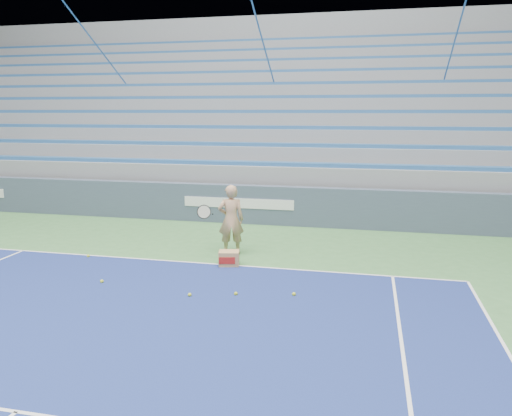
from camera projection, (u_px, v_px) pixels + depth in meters
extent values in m
cube|color=white|center=(192.00, 262.00, 10.58)|extent=(10.97, 0.05, 0.00)
cube|color=white|center=(16.00, 412.00, 5.32)|extent=(8.23, 0.05, 0.00)
cube|color=#3E4B5F|center=(239.00, 204.00, 14.30)|extent=(30.00, 0.30, 1.10)
cube|color=white|center=(238.00, 203.00, 14.14)|extent=(3.20, 0.02, 0.28)
cube|color=gray|center=(270.00, 182.00, 18.66)|extent=(30.00, 8.50, 1.10)
cube|color=gray|center=(270.00, 161.00, 18.51)|extent=(30.00, 8.50, 0.50)
cube|color=#285893|center=(245.00, 163.00, 14.74)|extent=(29.60, 0.42, 0.11)
cube|color=gray|center=(272.00, 147.00, 18.82)|extent=(30.00, 7.65, 0.50)
cube|color=#285893|center=(252.00, 144.00, 15.46)|extent=(29.60, 0.42, 0.11)
cube|color=gray|center=(275.00, 133.00, 19.13)|extent=(30.00, 6.80, 0.50)
cube|color=#285893|center=(257.00, 127.00, 16.17)|extent=(29.60, 0.42, 0.11)
cube|color=gray|center=(277.00, 119.00, 19.44)|extent=(30.00, 5.95, 0.50)
cube|color=#285893|center=(263.00, 111.00, 16.89)|extent=(29.60, 0.42, 0.11)
cube|color=gray|center=(279.00, 106.00, 19.75)|extent=(30.00, 5.10, 0.50)
cube|color=#285893|center=(268.00, 97.00, 17.61)|extent=(29.60, 0.42, 0.11)
cube|color=gray|center=(281.00, 94.00, 20.06)|extent=(30.00, 4.25, 0.50)
cube|color=#285893|center=(273.00, 84.00, 18.33)|extent=(29.60, 0.42, 0.11)
cube|color=gray|center=(283.00, 82.00, 20.37)|extent=(30.00, 3.40, 0.50)
cube|color=#285893|center=(277.00, 71.00, 19.05)|extent=(29.60, 0.42, 0.11)
cube|color=gray|center=(284.00, 70.00, 20.68)|extent=(30.00, 2.55, 0.50)
cube|color=#285893|center=(281.00, 60.00, 19.76)|extent=(29.60, 0.42, 0.11)
cube|color=gray|center=(286.00, 58.00, 21.00)|extent=(30.00, 1.70, 0.50)
cube|color=#285893|center=(284.00, 49.00, 20.48)|extent=(29.60, 0.42, 0.11)
cube|color=gray|center=(288.00, 47.00, 21.31)|extent=(30.00, 0.85, 0.50)
cube|color=#285893|center=(288.00, 40.00, 21.20)|extent=(29.60, 0.42, 0.11)
cube|color=gray|center=(290.00, 100.00, 22.42)|extent=(31.00, 0.40, 7.30)
cylinder|color=#3067A8|center=(118.00, 73.00, 19.18)|extent=(0.05, 8.53, 5.04)
cylinder|color=#3067A8|center=(271.00, 70.00, 17.88)|extent=(0.05, 8.53, 5.04)
cylinder|color=#3067A8|center=(447.00, 67.00, 16.59)|extent=(0.05, 8.53, 5.04)
imported|color=tan|center=(231.00, 220.00, 11.12)|extent=(0.65, 0.52, 1.57)
cylinder|color=black|center=(212.00, 214.00, 10.93)|extent=(0.12, 0.27, 0.08)
cylinder|color=beige|center=(204.00, 212.00, 10.66)|extent=(0.29, 0.16, 0.28)
torus|color=black|center=(204.00, 212.00, 10.66)|extent=(0.31, 0.18, 0.30)
cube|color=tan|center=(229.00, 258.00, 10.37)|extent=(0.47, 0.39, 0.31)
cube|color=#B21E19|center=(227.00, 261.00, 10.21)|extent=(0.33, 0.08, 0.14)
sphere|color=#C8D52B|center=(294.00, 294.00, 8.68)|extent=(0.07, 0.07, 0.07)
sphere|color=#C8D52B|center=(102.00, 281.00, 9.34)|extent=(0.07, 0.07, 0.07)
sphere|color=#C8D52B|center=(88.00, 256.00, 10.97)|extent=(0.07, 0.07, 0.07)
sphere|color=#C8D52B|center=(236.00, 294.00, 8.70)|extent=(0.07, 0.07, 0.07)
sphere|color=#C8D52B|center=(190.00, 295.00, 8.65)|extent=(0.07, 0.07, 0.07)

